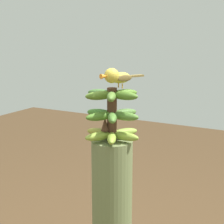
% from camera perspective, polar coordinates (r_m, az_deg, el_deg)
% --- Properties ---
extents(banana_bunch, '(0.26, 0.25, 0.23)m').
position_cam_1_polar(banana_bunch, '(1.51, -0.02, -0.47)').
color(banana_bunch, '#4C2D1E').
rests_on(banana_bunch, banana_tree).
extents(perched_bird, '(0.12, 0.21, 0.09)m').
position_cam_1_polar(perched_bird, '(1.46, 0.72, 5.80)').
color(perched_bird, '#C68933').
rests_on(perched_bird, banana_bunch).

